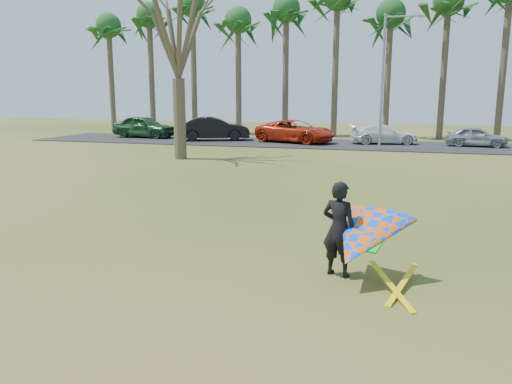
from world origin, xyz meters
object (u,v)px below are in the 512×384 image
(streetlight, at_px, (385,76))
(car_1, at_px, (214,129))
(bare_tree_left, at_px, (177,24))
(car_4, at_px, (476,137))
(car_3, at_px, (384,134))
(car_0, at_px, (144,127))
(kite_flyer, at_px, (359,237))
(car_2, at_px, (295,131))

(streetlight, height_order, car_1, streetlight)
(bare_tree_left, bearing_deg, car_4, 33.83)
(car_1, distance_m, car_3, 12.05)
(streetlight, relative_size, car_4, 2.14)
(car_0, height_order, kite_flyer, kite_flyer)
(streetlight, height_order, kite_flyer, streetlight)
(bare_tree_left, distance_m, car_4, 20.14)
(car_0, bearing_deg, kite_flyer, -139.36)
(car_4, height_order, kite_flyer, kite_flyer)
(streetlight, bearing_deg, car_3, 90.89)
(streetlight, relative_size, car_0, 1.61)
(car_0, height_order, car_1, car_1)
(bare_tree_left, xyz_separation_m, kite_flyer, (10.65, -15.35, -6.06))
(bare_tree_left, distance_m, kite_flyer, 19.64)
(car_1, xyz_separation_m, car_4, (17.83, 0.71, -0.21))
(bare_tree_left, relative_size, car_0, 1.95)
(car_0, bearing_deg, car_2, -87.97)
(car_4, xyz_separation_m, kite_flyer, (-5.26, -26.01, 0.16))
(car_3, height_order, car_4, car_3)
(bare_tree_left, xyz_separation_m, car_3, (10.10, 10.78, -6.20))
(bare_tree_left, distance_m, car_0, 14.62)
(streetlight, distance_m, car_4, 7.79)
(streetlight, xyz_separation_m, kite_flyer, (0.49, -22.35, -3.61))
(car_0, xyz_separation_m, car_2, (12.10, -0.64, -0.06))
(kite_flyer, bearing_deg, car_1, 116.41)
(car_1, xyz_separation_m, car_3, (12.02, 0.82, -0.20))
(car_3, xyz_separation_m, car_4, (5.81, -0.12, -0.01))
(bare_tree_left, bearing_deg, streetlight, 34.57)
(car_1, relative_size, kite_flyer, 2.16)
(car_2, bearing_deg, car_1, 109.72)
(bare_tree_left, distance_m, car_2, 12.44)
(streetlight, height_order, car_2, streetlight)
(bare_tree_left, bearing_deg, car_3, 46.87)
(car_2, xyz_separation_m, car_3, (5.98, 0.74, -0.13))
(car_1, xyz_separation_m, car_2, (6.04, 0.08, -0.07))
(car_0, bearing_deg, car_4, -84.99)
(car_0, distance_m, car_1, 6.11)
(car_1, distance_m, car_4, 17.84)
(streetlight, relative_size, car_2, 1.42)
(bare_tree_left, relative_size, car_3, 2.16)
(car_1, height_order, car_4, car_1)
(car_4, bearing_deg, car_0, 95.56)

